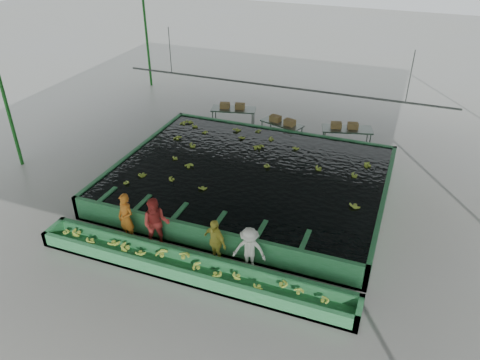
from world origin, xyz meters
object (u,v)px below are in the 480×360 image
at_px(box_stack_left, 232,108).
at_px(packing_table_left, 234,118).
at_px(sorting_trough, 190,268).
at_px(box_stack_mid, 282,123).
at_px(worker_c, 215,242).
at_px(flotation_tank, 249,180).
at_px(worker_b, 156,224).
at_px(box_stack_right, 344,128).
at_px(packing_table_right, 346,139).
at_px(worker_a, 126,218).
at_px(worker_d, 249,250).
at_px(packing_table_mid, 282,132).

bearing_deg(box_stack_left, packing_table_left, -13.53).
xyz_separation_m(sorting_trough, box_stack_mid, (-0.10, 9.71, 0.64)).
bearing_deg(worker_c, sorting_trough, -96.06).
distance_m(flotation_tank, worker_b, 4.59).
relative_size(box_stack_left, box_stack_right, 1.01).
height_order(worker_c, box_stack_left, worker_c).
bearing_deg(flotation_tank, box_stack_right, 61.24).
distance_m(packing_table_left, box_stack_left, 0.49).
distance_m(worker_b, packing_table_right, 10.15).
bearing_deg(worker_c, worker_a, -156.01).
bearing_deg(worker_c, worker_b, -156.01).
bearing_deg(flotation_tank, worker_b, -109.63).
bearing_deg(box_stack_right, sorting_trough, -104.99).
xyz_separation_m(worker_d, packing_table_left, (-4.31, 9.55, -0.28)).
bearing_deg(packing_table_left, worker_d, -65.71).
height_order(worker_b, packing_table_left, worker_b).
height_order(flotation_tank, packing_table_right, packing_table_right).
relative_size(packing_table_left, box_stack_left, 1.78).
relative_size(box_stack_mid, box_stack_right, 1.06).
distance_m(worker_a, packing_table_right, 10.66).
bearing_deg(box_stack_mid, worker_d, -79.45).
xyz_separation_m(flotation_tank, packing_table_mid, (-0.12, 4.66, -0.01)).
bearing_deg(worker_a, flotation_tank, 74.18).
distance_m(worker_a, worker_d, 4.20).
relative_size(flotation_tank, packing_table_right, 4.60).
bearing_deg(packing_table_mid, box_stack_left, 167.21).
bearing_deg(worker_d, box_stack_right, 73.87).
bearing_deg(sorting_trough, packing_table_left, 104.87).
xyz_separation_m(worker_c, worker_d, (1.10, 0.00, -0.01)).
relative_size(worker_b, box_stack_left, 1.51).
height_order(sorting_trough, box_stack_mid, box_stack_mid).
distance_m(worker_b, box_stack_mid, 9.03).
bearing_deg(sorting_trough, worker_c, 59.95).
xyz_separation_m(worker_b, worker_d, (3.10, 0.00, -0.13)).
bearing_deg(flotation_tank, box_stack_left, 118.10).
relative_size(worker_b, worker_d, 1.17).
height_order(worker_b, box_stack_mid, worker_b).
bearing_deg(box_stack_left, box_stack_right, -4.27).
relative_size(worker_b, worker_c, 1.16).
bearing_deg(packing_table_mid, worker_a, -105.66).
height_order(flotation_tank, worker_c, worker_c).
distance_m(worker_a, packing_table_left, 9.56).
distance_m(sorting_trough, packing_table_mid, 9.76).
bearing_deg(box_stack_right, worker_c, -103.52).
xyz_separation_m(flotation_tank, worker_a, (-2.63, -4.30, 0.41)).
distance_m(worker_b, box_stack_left, 9.65).
relative_size(worker_b, box_stack_mid, 1.45).
height_order(packing_table_mid, box_stack_left, box_stack_left).
bearing_deg(flotation_tank, worker_d, -70.03).
xyz_separation_m(worker_a, worker_d, (4.20, 0.00, -0.09)).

